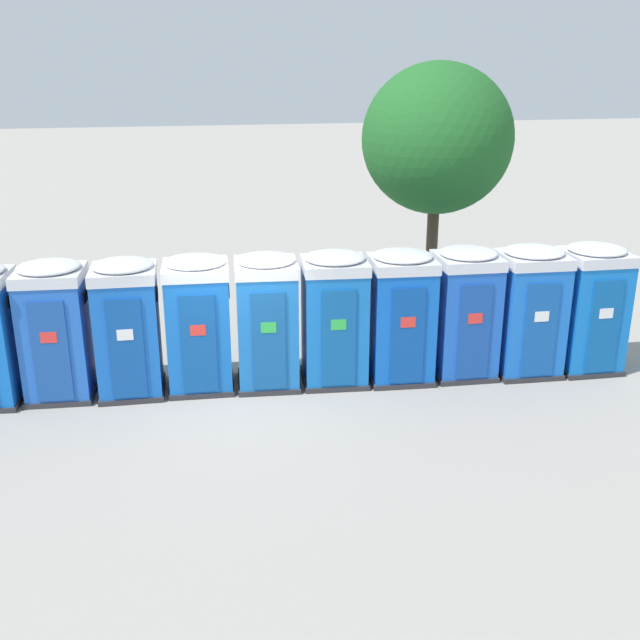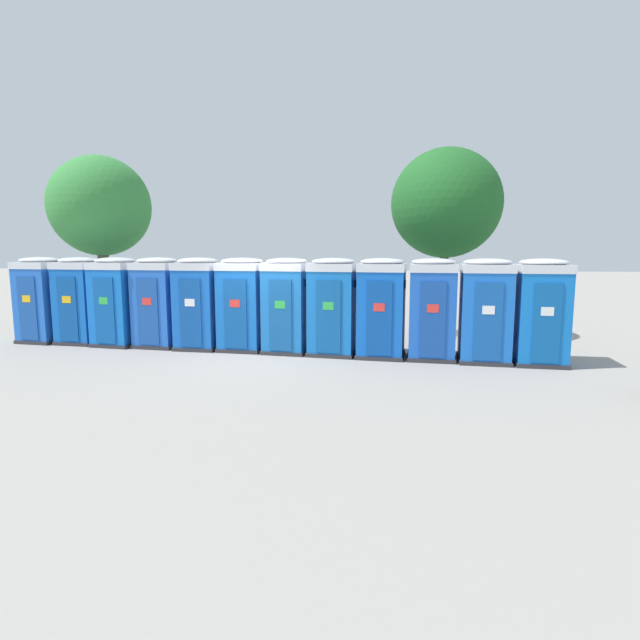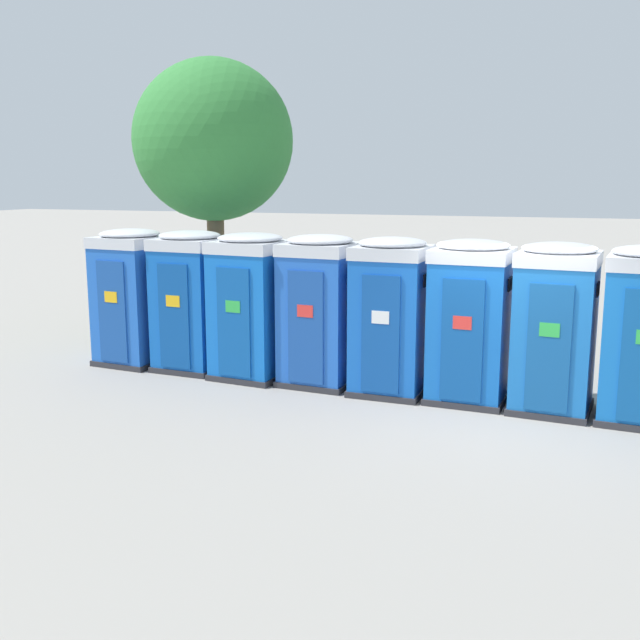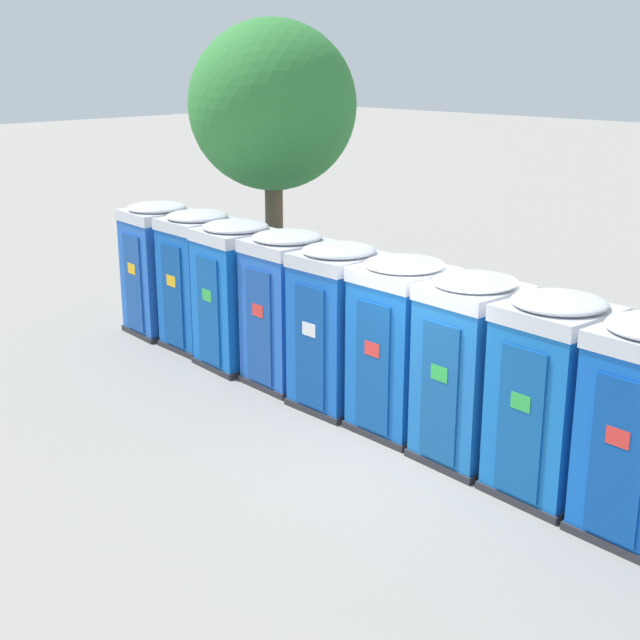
# 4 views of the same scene
# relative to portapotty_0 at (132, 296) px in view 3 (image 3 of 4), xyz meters

# --- Properties ---
(ground_plane) EXTENTS (120.00, 120.00, 0.00)m
(ground_plane) POSITION_rel_portapotty_0_xyz_m (6.93, -0.98, -1.28)
(ground_plane) COLOR gray
(portapotty_0) EXTENTS (1.29, 1.31, 2.54)m
(portapotty_0) POSITION_rel_portapotty_0_xyz_m (0.00, 0.00, 0.00)
(portapotty_0) COLOR #2D2D33
(portapotty_0) RESTS_ON ground
(portapotty_1) EXTENTS (1.23, 1.26, 2.54)m
(portapotty_1) POSITION_rel_portapotty_0_xyz_m (1.27, -0.03, 0.00)
(portapotty_1) COLOR #2D2D33
(portapotty_1) RESTS_ON ground
(portapotty_2) EXTENTS (1.31, 1.31, 2.54)m
(portapotty_2) POSITION_rel_portapotty_0_xyz_m (2.53, -0.19, -0.00)
(portapotty_2) COLOR #2D2D33
(portapotty_2) RESTS_ON ground
(portapotty_3) EXTENTS (1.26, 1.28, 2.54)m
(portapotty_3) POSITION_rel_portapotty_0_xyz_m (3.80, -0.19, -0.00)
(portapotty_3) COLOR #2D2D33
(portapotty_3) RESTS_ON ground
(portapotty_4) EXTENTS (1.20, 1.23, 2.54)m
(portapotty_4) POSITION_rel_portapotty_0_xyz_m (5.07, -0.31, 0.00)
(portapotty_4) COLOR #2D2D33
(portapotty_4) RESTS_ON ground
(portapotty_5) EXTENTS (1.26, 1.26, 2.54)m
(portapotty_5) POSITION_rel_portapotty_0_xyz_m (6.34, -0.33, -0.00)
(portapotty_5) COLOR #2D2D33
(portapotty_5) RESTS_ON ground
(portapotty_6) EXTENTS (1.26, 1.29, 2.54)m
(portapotty_6) POSITION_rel_portapotty_0_xyz_m (7.60, -0.45, 0.00)
(portapotty_6) COLOR #2D2D33
(portapotty_6) RESTS_ON ground
(street_tree_0) EXTENTS (3.35, 3.35, 5.92)m
(street_tree_0) POSITION_rel_portapotty_0_xyz_m (0.44, 2.58, 2.93)
(street_tree_0) COLOR brown
(street_tree_0) RESTS_ON ground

